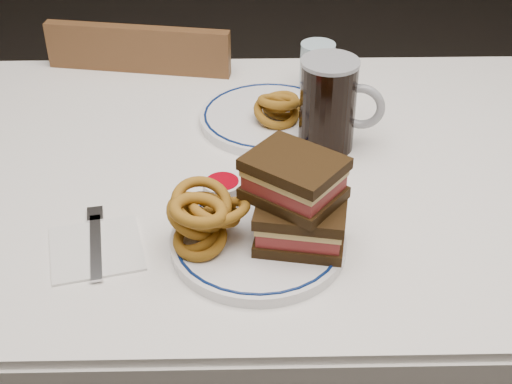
{
  "coord_description": "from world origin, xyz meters",
  "views": [
    {
      "loc": [
        -0.05,
        -1.02,
        1.41
      ],
      "look_at": [
        -0.03,
        -0.17,
        0.82
      ],
      "focal_mm": 50.0,
      "sensor_mm": 36.0,
      "label": 1
    }
  ],
  "objects_px": {
    "main_plate": "(258,242)",
    "reuben_sandwich": "(298,201)",
    "beer_mug": "(330,104)",
    "far_plate": "(270,117)",
    "chair_far": "(163,158)"
  },
  "relations": [
    {
      "from": "main_plate",
      "to": "beer_mug",
      "type": "xyz_separation_m",
      "value": [
        0.13,
        0.28,
        0.07
      ]
    },
    {
      "from": "chair_far",
      "to": "main_plate",
      "type": "bearing_deg",
      "value": -72.6
    },
    {
      "from": "chair_far",
      "to": "main_plate",
      "type": "xyz_separation_m",
      "value": [
        0.22,
        -0.7,
        0.3
      ]
    },
    {
      "from": "reuben_sandwich",
      "to": "far_plate",
      "type": "bearing_deg",
      "value": 93.74
    },
    {
      "from": "beer_mug",
      "to": "far_plate",
      "type": "relative_size",
      "value": 0.63
    },
    {
      "from": "far_plate",
      "to": "beer_mug",
      "type": "bearing_deg",
      "value": -41.87
    },
    {
      "from": "main_plate",
      "to": "far_plate",
      "type": "bearing_deg",
      "value": 85.21
    },
    {
      "from": "reuben_sandwich",
      "to": "beer_mug",
      "type": "distance_m",
      "value": 0.29
    },
    {
      "from": "chair_far",
      "to": "beer_mug",
      "type": "xyz_separation_m",
      "value": [
        0.35,
        -0.42,
        0.37
      ]
    },
    {
      "from": "beer_mug",
      "to": "main_plate",
      "type": "bearing_deg",
      "value": -114.84
    },
    {
      "from": "main_plate",
      "to": "far_plate",
      "type": "xyz_separation_m",
      "value": [
        0.03,
        0.37,
        0.0
      ]
    },
    {
      "from": "far_plate",
      "to": "reuben_sandwich",
      "type": "bearing_deg",
      "value": -86.26
    },
    {
      "from": "reuben_sandwich",
      "to": "far_plate",
      "type": "distance_m",
      "value": 0.37
    },
    {
      "from": "chair_far",
      "to": "reuben_sandwich",
      "type": "distance_m",
      "value": 0.84
    },
    {
      "from": "main_plate",
      "to": "reuben_sandwich",
      "type": "bearing_deg",
      "value": 0.81
    }
  ]
}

